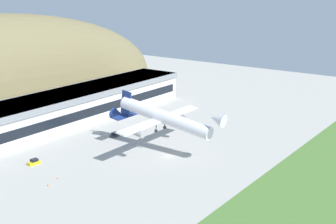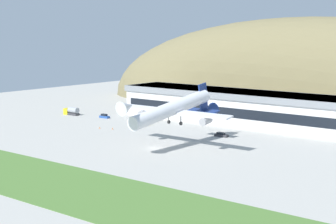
{
  "view_description": "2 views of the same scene",
  "coord_description": "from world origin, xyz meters",
  "px_view_note": "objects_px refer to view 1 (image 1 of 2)",
  "views": [
    {
      "loc": [
        -111.38,
        -81.38,
        52.83
      ],
      "look_at": [
        4.92,
        3.81,
        12.86
      ],
      "focal_mm": 50.0,
      "sensor_mm": 36.0,
      "label": 1
    },
    {
      "loc": [
        104.67,
        -124.27,
        34.69
      ],
      "look_at": [
        3.91,
        1.18,
        11.03
      ],
      "focal_mm": 60.0,
      "sensor_mm": 36.0,
      "label": 2
    }
  ],
  "objects_px": {
    "traffic_cone_1": "(58,178)",
    "service_car_0": "(34,162)",
    "cargo_airplane": "(162,117)",
    "service_car_2": "(116,135)",
    "terminal_building": "(68,106)",
    "traffic_cone_0": "(48,185)"
  },
  "relations": [
    {
      "from": "cargo_airplane",
      "to": "service_car_2",
      "type": "relative_size",
      "value": 9.38
    },
    {
      "from": "service_car_2",
      "to": "traffic_cone_0",
      "type": "height_order",
      "value": "service_car_2"
    },
    {
      "from": "service_car_2",
      "to": "traffic_cone_0",
      "type": "distance_m",
      "value": 44.52
    },
    {
      "from": "cargo_airplane",
      "to": "traffic_cone_1",
      "type": "distance_m",
      "value": 38.28
    },
    {
      "from": "traffic_cone_0",
      "to": "cargo_airplane",
      "type": "bearing_deg",
      "value": -11.98
    },
    {
      "from": "traffic_cone_0",
      "to": "terminal_building",
      "type": "bearing_deg",
      "value": 42.25
    },
    {
      "from": "traffic_cone_0",
      "to": "traffic_cone_1",
      "type": "height_order",
      "value": "same"
    },
    {
      "from": "traffic_cone_0",
      "to": "traffic_cone_1",
      "type": "bearing_deg",
      "value": 19.15
    },
    {
      "from": "terminal_building",
      "to": "traffic_cone_1",
      "type": "relative_size",
      "value": 202.71
    },
    {
      "from": "cargo_airplane",
      "to": "service_car_0",
      "type": "distance_m",
      "value": 41.66
    },
    {
      "from": "terminal_building",
      "to": "traffic_cone_1",
      "type": "height_order",
      "value": "terminal_building"
    },
    {
      "from": "cargo_airplane",
      "to": "traffic_cone_0",
      "type": "bearing_deg",
      "value": 168.02
    },
    {
      "from": "service_car_0",
      "to": "traffic_cone_0",
      "type": "height_order",
      "value": "service_car_0"
    },
    {
      "from": "traffic_cone_1",
      "to": "service_car_0",
      "type": "bearing_deg",
      "value": 78.05
    },
    {
      "from": "service_car_2",
      "to": "traffic_cone_0",
      "type": "relative_size",
      "value": 8.13
    },
    {
      "from": "service_car_0",
      "to": "service_car_2",
      "type": "bearing_deg",
      "value": -2.69
    },
    {
      "from": "terminal_building",
      "to": "traffic_cone_1",
      "type": "bearing_deg",
      "value": -135.64
    },
    {
      "from": "cargo_airplane",
      "to": "service_car_2",
      "type": "bearing_deg",
      "value": 84.31
    },
    {
      "from": "service_car_0",
      "to": "traffic_cone_0",
      "type": "distance_m",
      "value": 17.47
    },
    {
      "from": "service_car_2",
      "to": "traffic_cone_1",
      "type": "relative_size",
      "value": 8.13
    },
    {
      "from": "cargo_airplane",
      "to": "service_car_0",
      "type": "height_order",
      "value": "cargo_airplane"
    },
    {
      "from": "service_car_2",
      "to": "traffic_cone_1",
      "type": "bearing_deg",
      "value": -161.74
    }
  ]
}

